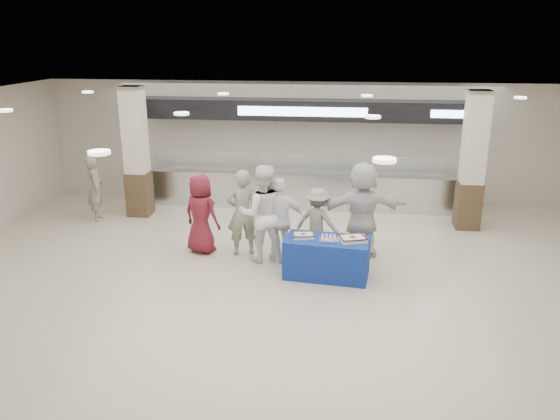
# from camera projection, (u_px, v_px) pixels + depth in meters

# --- Properties ---
(ground) EXTENTS (14.00, 14.00, 0.00)m
(ground) POSITION_uv_depth(u_px,v_px,m) (276.00, 299.00, 9.44)
(ground) COLOR beige
(ground) RESTS_ON ground
(serving_line) EXTENTS (8.70, 0.85, 2.80)m
(serving_line) POSITION_uv_depth(u_px,v_px,m) (303.00, 164.00, 14.18)
(serving_line) COLOR silver
(serving_line) RESTS_ON ground
(column_left) EXTENTS (0.55, 0.55, 3.20)m
(column_left) POSITION_uv_depth(u_px,v_px,m) (136.00, 155.00, 13.40)
(column_left) COLOR #3C2B1B
(column_left) RESTS_ON ground
(column_right) EXTENTS (0.55, 0.55, 3.20)m
(column_right) POSITION_uv_depth(u_px,v_px,m) (472.00, 164.00, 12.47)
(column_right) COLOR #3C2B1B
(column_right) RESTS_ON ground
(display_table) EXTENTS (1.63, 0.95, 0.75)m
(display_table) POSITION_uv_depth(u_px,v_px,m) (327.00, 258.00, 10.22)
(display_table) COLOR navy
(display_table) RESTS_ON ground
(sheet_cake_left) EXTENTS (0.44, 0.37, 0.09)m
(sheet_cake_left) POSITION_uv_depth(u_px,v_px,m) (304.00, 235.00, 10.18)
(sheet_cake_left) COLOR white
(sheet_cake_left) RESTS_ON display_table
(sheet_cake_right) EXTENTS (0.55, 0.48, 0.10)m
(sheet_cake_right) POSITION_uv_depth(u_px,v_px,m) (353.00, 238.00, 10.00)
(sheet_cake_right) COLOR white
(sheet_cake_right) RESTS_ON display_table
(cupcake_tray) EXTENTS (0.39, 0.31, 0.06)m
(cupcake_tray) POSITION_uv_depth(u_px,v_px,m) (329.00, 239.00, 10.05)
(cupcake_tray) COLOR #ABABB0
(cupcake_tray) RESTS_ON display_table
(civilian_maroon) EXTENTS (0.96, 0.80, 1.66)m
(civilian_maroon) POSITION_uv_depth(u_px,v_px,m) (201.00, 214.00, 11.25)
(civilian_maroon) COLOR maroon
(civilian_maroon) RESTS_ON ground
(soldier_a) EXTENTS (0.76, 0.63, 1.80)m
(soldier_a) POSITION_uv_depth(u_px,v_px,m) (242.00, 213.00, 11.11)
(soldier_a) COLOR gray
(soldier_a) RESTS_ON ground
(chef_tall) EXTENTS (1.10, 0.94, 1.97)m
(chef_tall) POSITION_uv_depth(u_px,v_px,m) (263.00, 214.00, 10.79)
(chef_tall) COLOR white
(chef_tall) RESTS_ON ground
(chef_short) EXTENTS (1.09, 0.70, 1.72)m
(chef_short) POSITION_uv_depth(u_px,v_px,m) (280.00, 220.00, 10.79)
(chef_short) COLOR white
(chef_short) RESTS_ON ground
(soldier_b) EXTENTS (1.03, 0.78, 1.42)m
(soldier_b) POSITION_uv_depth(u_px,v_px,m) (317.00, 222.00, 11.15)
(soldier_b) COLOR gray
(soldier_b) RESTS_ON ground
(civilian_white) EXTENTS (1.92, 0.89, 1.99)m
(civilian_white) POSITION_uv_depth(u_px,v_px,m) (362.00, 210.00, 10.99)
(civilian_white) COLOR silver
(civilian_white) RESTS_ON ground
(soldier_bg) EXTENTS (0.60, 0.70, 1.62)m
(soldier_bg) POSITION_uv_depth(u_px,v_px,m) (95.00, 188.00, 13.21)
(soldier_bg) COLOR gray
(soldier_bg) RESTS_ON ground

